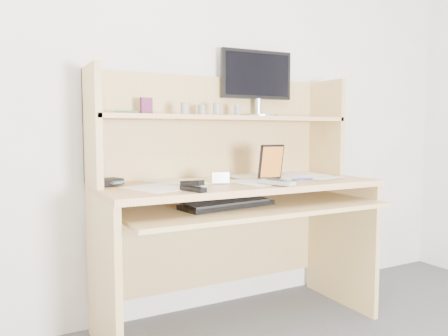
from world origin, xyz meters
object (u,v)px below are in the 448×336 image
game_case (271,162)px  monitor (257,82)px  keyboard (227,204)px  tv_remote (276,182)px  desk (231,190)px

game_case → monitor: monitor is taller
keyboard → game_case: game_case is taller
tv_remote → monitor: monitor is taller
keyboard → monitor: (0.38, 0.36, 0.62)m
keyboard → game_case: 0.36m
tv_remote → desk: bearing=85.5°
desk → game_case: (0.16, -0.12, 0.15)m
tv_remote → keyboard: bearing=136.7°
game_case → monitor: (0.09, 0.28, 0.44)m
keyboard → game_case: bearing=7.3°
tv_remote → monitor: bearing=51.6°
desk → tv_remote: 0.32m
game_case → keyboard: bearing=-157.5°
keyboard → tv_remote: bearing=-34.7°
monitor → desk: bearing=-145.2°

